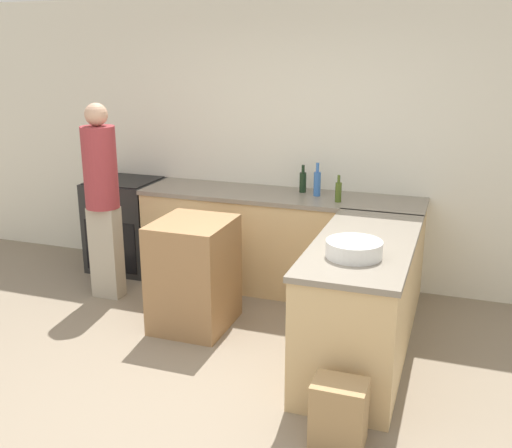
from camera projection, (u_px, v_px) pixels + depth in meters
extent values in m
plane|color=gray|center=(186.00, 400.00, 3.96)|extent=(14.00, 14.00, 0.00)
cube|color=silver|center=(291.00, 144.00, 5.75)|extent=(8.00, 0.06, 2.70)
cube|color=#D6B27A|center=(279.00, 244.00, 5.69)|extent=(2.62, 0.64, 0.89)
cube|color=gray|center=(280.00, 196.00, 5.56)|extent=(2.65, 0.67, 0.04)
cube|color=#D6B27A|center=(361.00, 305.00, 4.35)|extent=(0.66, 1.65, 0.89)
cube|color=gray|center=(365.00, 244.00, 4.21)|extent=(0.69, 1.68, 0.04)
cube|color=black|center=(127.00, 225.00, 6.22)|extent=(0.68, 0.63, 0.93)
cube|color=black|center=(110.00, 247.00, 5.97)|extent=(0.57, 0.01, 0.52)
cube|color=black|center=(124.00, 180.00, 6.09)|extent=(0.62, 0.58, 0.01)
cube|color=#997047|center=(194.00, 274.00, 4.92)|extent=(0.59, 0.66, 0.90)
cylinder|color=white|center=(354.00, 249.00, 3.89)|extent=(0.37, 0.37, 0.11)
cylinder|color=#475B1E|center=(338.00, 192.00, 5.25)|extent=(0.06, 0.06, 0.17)
cylinder|color=#475B1E|center=(339.00, 179.00, 5.22)|extent=(0.03, 0.03, 0.07)
cylinder|color=black|center=(303.00, 182.00, 5.60)|extent=(0.06, 0.06, 0.19)
cylinder|color=black|center=(303.00, 169.00, 5.56)|extent=(0.03, 0.03, 0.07)
cylinder|color=#386BB7|center=(317.00, 184.00, 5.46)|extent=(0.06, 0.06, 0.22)
cylinder|color=#386BB7|center=(318.00, 168.00, 5.41)|extent=(0.03, 0.03, 0.09)
cube|color=#ADA38E|center=(107.00, 252.00, 5.50)|extent=(0.27, 0.17, 0.86)
cylinder|color=#993338|center=(100.00, 168.00, 5.28)|extent=(0.30, 0.30, 0.73)
sphere|color=tan|center=(96.00, 114.00, 5.14)|extent=(0.20, 0.20, 0.20)
cube|color=#A88456|center=(339.00, 413.00, 3.47)|extent=(0.31, 0.23, 0.41)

